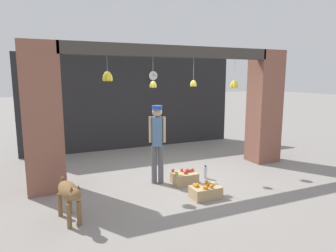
{
  "coord_description": "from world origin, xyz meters",
  "views": [
    {
      "loc": [
        -2.71,
        -5.78,
        2.23
      ],
      "look_at": [
        0.0,
        0.46,
        1.08
      ],
      "focal_mm": 32.0,
      "sensor_mm": 36.0,
      "label": 1
    }
  ],
  "objects_px": {
    "water_bottle": "(205,172)",
    "wall_clock": "(153,76)",
    "fruit_crate_oranges": "(205,191)",
    "fruit_crate_apples": "(184,178)",
    "shopkeeper": "(157,138)",
    "dog": "(69,193)"
  },
  "relations": [
    {
      "from": "water_bottle",
      "to": "wall_clock",
      "type": "xyz_separation_m",
      "value": [
        0.06,
        3.35,
        2.09
      ]
    },
    {
      "from": "fruit_crate_apples",
      "to": "wall_clock",
      "type": "relative_size",
      "value": 1.67
    },
    {
      "from": "fruit_crate_apples",
      "to": "water_bottle",
      "type": "height_order",
      "value": "fruit_crate_apples"
    },
    {
      "from": "fruit_crate_oranges",
      "to": "fruit_crate_apples",
      "type": "xyz_separation_m",
      "value": [
        -0.03,
        0.8,
        0.01
      ]
    },
    {
      "from": "fruit_crate_oranges",
      "to": "water_bottle",
      "type": "xyz_separation_m",
      "value": [
        0.53,
        0.9,
        0.02
      ]
    },
    {
      "from": "shopkeeper",
      "to": "fruit_crate_apples",
      "type": "distance_m",
      "value": 1.01
    },
    {
      "from": "shopkeeper",
      "to": "water_bottle",
      "type": "relative_size",
      "value": 5.56
    },
    {
      "from": "water_bottle",
      "to": "wall_clock",
      "type": "relative_size",
      "value": 1.0
    },
    {
      "from": "shopkeeper",
      "to": "wall_clock",
      "type": "xyz_separation_m",
      "value": [
        1.12,
        3.2,
        1.27
      ]
    },
    {
      "from": "fruit_crate_oranges",
      "to": "shopkeeper",
      "type": "bearing_deg",
      "value": 116.68
    },
    {
      "from": "dog",
      "to": "water_bottle",
      "type": "bearing_deg",
      "value": 95.13
    },
    {
      "from": "dog",
      "to": "fruit_crate_apples",
      "type": "xyz_separation_m",
      "value": [
        2.36,
        0.78,
        -0.33
      ]
    },
    {
      "from": "shopkeeper",
      "to": "water_bottle",
      "type": "distance_m",
      "value": 1.35
    },
    {
      "from": "water_bottle",
      "to": "dog",
      "type": "bearing_deg",
      "value": -163.27
    },
    {
      "from": "wall_clock",
      "to": "fruit_crate_oranges",
      "type": "bearing_deg",
      "value": -97.9
    },
    {
      "from": "fruit_crate_oranges",
      "to": "fruit_crate_apples",
      "type": "relative_size",
      "value": 1.11
    },
    {
      "from": "shopkeeper",
      "to": "fruit_crate_apples",
      "type": "bearing_deg",
      "value": 175.99
    },
    {
      "from": "fruit_crate_oranges",
      "to": "water_bottle",
      "type": "height_order",
      "value": "water_bottle"
    },
    {
      "from": "shopkeeper",
      "to": "fruit_crate_apples",
      "type": "relative_size",
      "value": 3.33
    },
    {
      "from": "dog",
      "to": "wall_clock",
      "type": "relative_size",
      "value": 3.1
    },
    {
      "from": "dog",
      "to": "wall_clock",
      "type": "bearing_deg",
      "value": 133.26
    },
    {
      "from": "water_bottle",
      "to": "fruit_crate_apples",
      "type": "bearing_deg",
      "value": -170.04
    }
  ]
}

